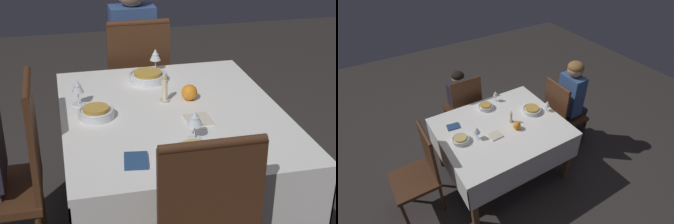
% 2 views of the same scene
% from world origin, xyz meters
% --- Properties ---
extents(ground_plane, '(8.00, 8.00, 0.00)m').
position_xyz_m(ground_plane, '(0.00, 0.00, 0.00)').
color(ground_plane, '#332D2B').
extents(dining_table, '(1.34, 1.11, 0.72)m').
position_xyz_m(dining_table, '(0.00, 0.00, 0.63)').
color(dining_table, white).
rests_on(dining_table, ground_plane).
extents(chair_west, '(0.44, 0.43, 0.98)m').
position_xyz_m(chair_west, '(-0.92, -0.03, 0.52)').
color(chair_west, '#472816').
rests_on(chair_west, ground_plane).
extents(chair_south, '(0.43, 0.44, 0.98)m').
position_xyz_m(chair_south, '(0.09, -0.80, 0.52)').
color(chair_south, '#472816').
rests_on(chair_south, ground_plane).
extents(chair_east, '(0.44, 0.43, 0.98)m').
position_xyz_m(chair_east, '(0.92, -0.04, 0.52)').
color(chair_east, '#472816').
rests_on(chair_east, ground_plane).
extents(person_adult_denim, '(0.34, 0.30, 1.21)m').
position_xyz_m(person_adult_denim, '(-1.08, -0.03, 0.68)').
color(person_adult_denim, '#282833').
rests_on(person_adult_denim, ground_plane).
extents(person_child_dark, '(0.30, 0.33, 0.98)m').
position_xyz_m(person_child_dark, '(0.09, -0.98, 0.54)').
color(person_child_dark, '#383342').
rests_on(person_child_dark, ground_plane).
extents(bowl_west, '(0.22, 0.22, 0.06)m').
position_xyz_m(bowl_west, '(-0.44, -0.04, 0.75)').
color(bowl_west, silver).
rests_on(bowl_west, dining_table).
extents(wine_glass_west, '(0.07, 0.07, 0.14)m').
position_xyz_m(wine_glass_west, '(-0.60, 0.04, 0.82)').
color(wine_glass_west, white).
rests_on(wine_glass_west, dining_table).
extents(bowl_south, '(0.18, 0.18, 0.06)m').
position_xyz_m(bowl_south, '(-0.01, -0.38, 0.75)').
color(bowl_south, silver).
rests_on(bowl_south, dining_table).
extents(wine_glass_south, '(0.07, 0.07, 0.14)m').
position_xyz_m(wine_glass_south, '(-0.19, -0.45, 0.82)').
color(wine_glass_south, white).
rests_on(wine_glass_south, dining_table).
extents(bowl_east, '(0.18, 0.18, 0.06)m').
position_xyz_m(bowl_east, '(0.47, -0.01, 0.75)').
color(bowl_east, silver).
rests_on(bowl_east, dining_table).
extents(wine_glass_east, '(0.07, 0.07, 0.14)m').
position_xyz_m(wine_glass_east, '(0.31, 0.03, 0.82)').
color(wine_glass_east, white).
rests_on(wine_glass_east, dining_table).
extents(candle_centerpiece, '(0.05, 0.05, 0.15)m').
position_xyz_m(candle_centerpiece, '(-0.13, -0.01, 0.78)').
color(candle_centerpiece, beige).
rests_on(candle_centerpiece, dining_table).
extents(orange_fruit, '(0.08, 0.08, 0.08)m').
position_xyz_m(orange_fruit, '(-0.12, 0.12, 0.76)').
color(orange_fruit, orange).
rests_on(orange_fruit, dining_table).
extents(napkin_red_folded, '(0.15, 0.12, 0.01)m').
position_xyz_m(napkin_red_folded, '(0.45, -0.26, 0.73)').
color(napkin_red_folded, navy).
rests_on(napkin_red_folded, dining_table).
extents(napkin_spare_side, '(0.13, 0.12, 0.01)m').
position_xyz_m(napkin_spare_side, '(0.13, 0.10, 0.73)').
color(napkin_spare_side, beige).
rests_on(napkin_spare_side, dining_table).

